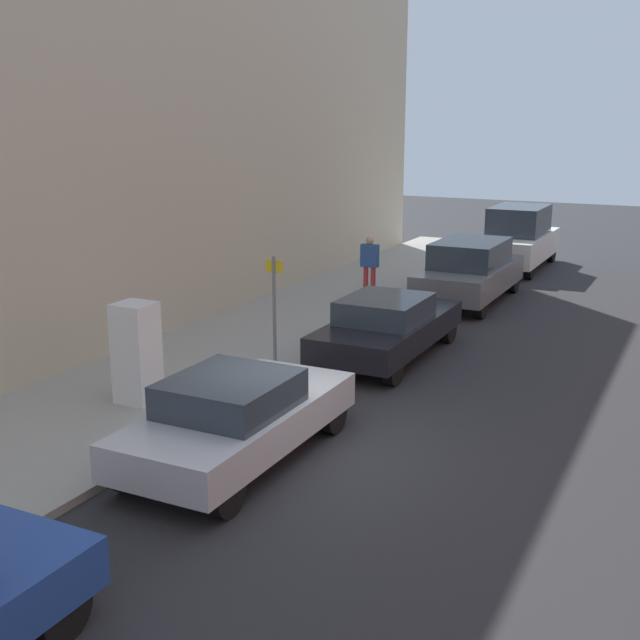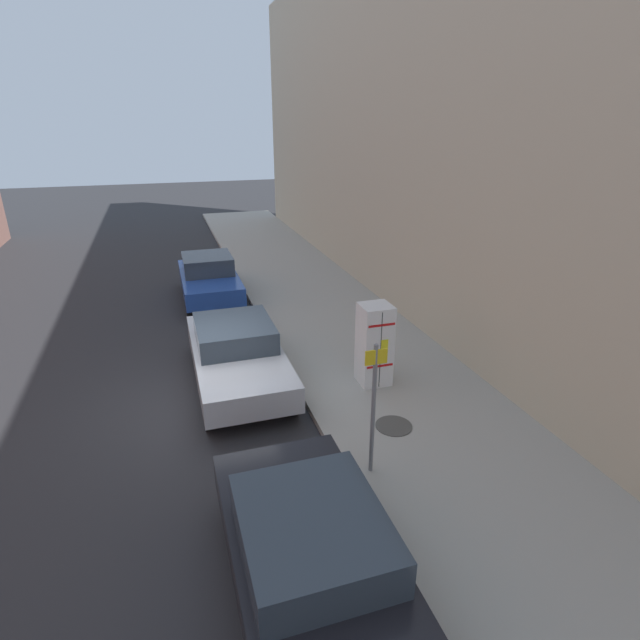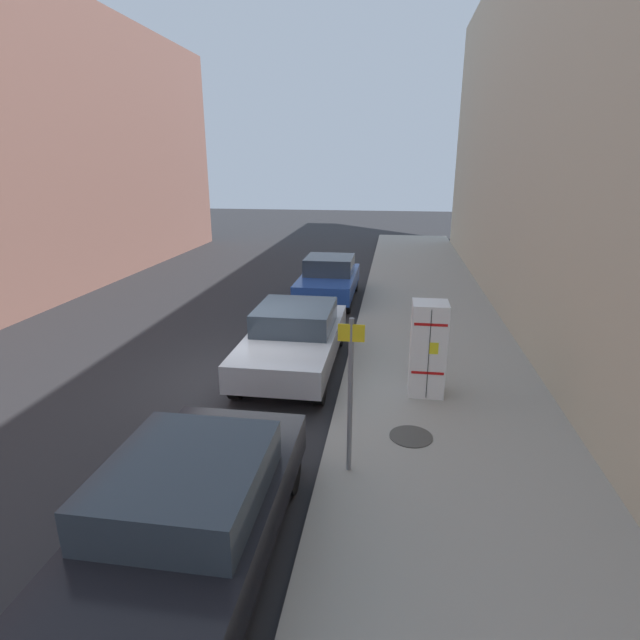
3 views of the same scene
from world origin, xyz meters
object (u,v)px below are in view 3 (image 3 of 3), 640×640
object	(u,v)px
parked_sedan_dark	(183,524)
parked_sedan_silver	(294,337)
discarded_refrigerator	(428,349)
parked_hatchback_blue	(329,279)
street_sign_post	(350,388)

from	to	relation	value
parked_sedan_dark	parked_sedan_silver	bearing A→B (deg)	-90.00
discarded_refrigerator	parked_hatchback_blue	world-z (taller)	discarded_refrigerator
street_sign_post	parked_hatchback_blue	world-z (taller)	street_sign_post
street_sign_post	parked_sedan_silver	world-z (taller)	street_sign_post
street_sign_post	parked_sedan_dark	world-z (taller)	street_sign_post
parked_sedan_silver	parked_sedan_dark	xyz separation A→B (m)	(0.00, 6.03, -0.00)
discarded_refrigerator	parked_sedan_silver	xyz separation A→B (m)	(2.82, -1.14, -0.32)
discarded_refrigerator	street_sign_post	world-z (taller)	street_sign_post
parked_hatchback_blue	parked_sedan_silver	world-z (taller)	parked_hatchback_blue
parked_sedan_dark	street_sign_post	bearing A→B (deg)	-126.87
discarded_refrigerator	parked_hatchback_blue	distance (m)	7.57
street_sign_post	parked_sedan_dark	xyz separation A→B (m)	(1.59, 2.12, -0.71)
parked_sedan_silver	parked_sedan_dark	world-z (taller)	parked_sedan_silver
parked_sedan_silver	parked_sedan_dark	distance (m)	6.03
parked_hatchback_blue	parked_sedan_dark	bearing A→B (deg)	90.00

